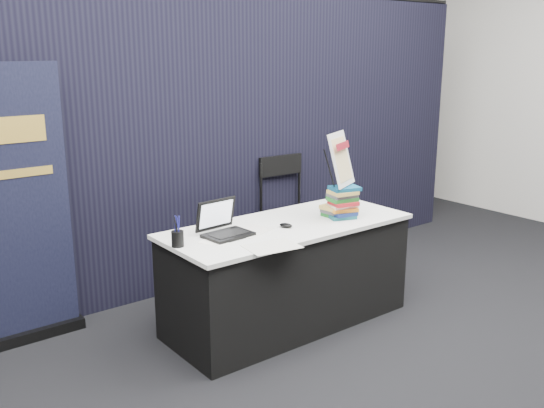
{
  "coord_description": "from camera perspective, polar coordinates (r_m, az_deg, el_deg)",
  "views": [
    {
      "loc": [
        -2.6,
        -2.62,
        1.95
      ],
      "look_at": [
        -0.14,
        0.55,
        0.92
      ],
      "focal_mm": 40.0,
      "sensor_mm": 36.0,
      "label": 1
    }
  ],
  "objects": [
    {
      "name": "floor",
      "position": [
        4.18,
        6.34,
        -13.5
      ],
      "size": [
        8.0,
        8.0,
        0.0
      ],
      "primitive_type": "plane",
      "color": "black",
      "rests_on": "ground"
    },
    {
      "name": "wall_back",
      "position": [
        7.11,
        -16.8,
        12.26
      ],
      "size": [
        8.0,
        0.02,
        3.5
      ],
      "primitive_type": "cube",
      "color": "silver",
      "rests_on": "floor"
    },
    {
      "name": "drape_partition",
      "position": [
        5.01,
        -6.15,
        5.76
      ],
      "size": [
        6.0,
        0.08,
        2.4
      ],
      "primitive_type": "cube",
      "color": "black",
      "rests_on": "floor"
    },
    {
      "name": "display_table",
      "position": [
        4.39,
        1.45,
        -6.56
      ],
      "size": [
        1.8,
        0.75,
        0.75
      ],
      "color": "black",
      "rests_on": "floor"
    },
    {
      "name": "laptop",
      "position": [
        4.01,
        -4.5,
        -2.17
      ],
      "size": [
        0.32,
        0.27,
        0.23
      ],
      "rotation": [
        0.0,
        0.0,
        0.08
      ],
      "color": "black",
      "rests_on": "display_table"
    },
    {
      "name": "mouse",
      "position": [
        4.18,
        1.31,
        -2.02
      ],
      "size": [
        0.09,
        0.11,
        0.03
      ],
      "primitive_type": "ellipsoid",
      "rotation": [
        0.0,
        0.0,
        0.35
      ],
      "color": "black",
      "rests_on": "display_table"
    },
    {
      "name": "brochure_left",
      "position": [
        3.95,
        -4.97,
        -3.3
      ],
      "size": [
        0.31,
        0.29,
        0.0
      ],
      "primitive_type": "cube",
      "rotation": [
        0.0,
        0.0,
        0.53
      ],
      "color": "white",
      "rests_on": "display_table"
    },
    {
      "name": "brochure_mid",
      "position": [
        3.78,
        0.01,
        -4.03
      ],
      "size": [
        0.36,
        0.27,
        0.0
      ],
      "primitive_type": "cube",
      "rotation": [
        0.0,
        0.0,
        -0.13
      ],
      "color": "silver",
      "rests_on": "display_table"
    },
    {
      "name": "brochure_right",
      "position": [
        4.1,
        -2.04,
        -2.56
      ],
      "size": [
        0.34,
        0.29,
        0.0
      ],
      "primitive_type": "cube",
      "rotation": [
        0.0,
        0.0,
        0.36
      ],
      "color": "silver",
      "rests_on": "display_table"
    },
    {
      "name": "pen_cup",
      "position": [
        3.82,
        -8.88,
        -3.25
      ],
      "size": [
        0.08,
        0.08,
        0.1
      ],
      "primitive_type": "cylinder",
      "rotation": [
        0.0,
        0.0,
        -0.05
      ],
      "color": "black",
      "rests_on": "display_table"
    },
    {
      "name": "book_stack_tall",
      "position": [
        4.42,
        6.71,
        0.16
      ],
      "size": [
        0.22,
        0.19,
        0.23
      ],
      "rotation": [
        0.0,
        0.0,
        -0.27
      ],
      "color": "#164E54",
      "rests_on": "display_table"
    },
    {
      "name": "book_stack_short",
      "position": [
        4.49,
        6.18,
        -0.58
      ],
      "size": [
        0.22,
        0.18,
        0.09
      ],
      "rotation": [
        0.0,
        0.0,
        0.14
      ],
      "color": "#1C6C24",
      "rests_on": "display_table"
    },
    {
      "name": "info_sign",
      "position": [
        4.38,
        6.55,
        4.15
      ],
      "size": [
        0.31,
        0.23,
        0.4
      ],
      "rotation": [
        0.0,
        0.0,
        0.43
      ],
      "color": "black",
      "rests_on": "book_stack_tall"
    },
    {
      "name": "pullup_banner",
      "position": [
        4.31,
        -23.16,
        -1.83
      ],
      "size": [
        0.79,
        0.1,
        1.87
      ],
      "rotation": [
        0.0,
        0.0,
        0.01
      ],
      "color": "black",
      "rests_on": "floor"
    },
    {
      "name": "stacking_chair",
      "position": [
        5.35,
        2.01,
        -0.49
      ],
      "size": [
        0.49,
        0.5,
        1.03
      ],
      "rotation": [
        0.0,
        0.0,
        -0.06
      ],
      "color": "black",
      "rests_on": "floor"
    }
  ]
}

